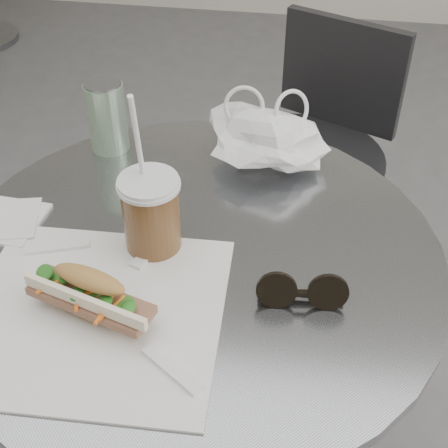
# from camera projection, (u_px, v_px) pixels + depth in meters

# --- Properties ---
(cafe_table) EXTENTS (0.76, 0.76, 0.74)m
(cafe_table) POSITION_uv_depth(u_px,v_px,m) (199.00, 363.00, 1.12)
(cafe_table) COLOR slate
(cafe_table) RESTS_ON ground
(chair_far) EXTENTS (0.44, 0.47, 0.79)m
(chair_far) POSITION_uv_depth(u_px,v_px,m) (306.00, 194.00, 1.69)
(chair_far) COLOR #2C2C2E
(chair_far) RESTS_ON ground
(sandwich_paper) EXTENTS (0.36, 0.34, 0.00)m
(sandwich_paper) POSITION_uv_depth(u_px,v_px,m) (95.00, 313.00, 0.85)
(sandwich_paper) COLOR white
(sandwich_paper) RESTS_ON cafe_table
(banh_mi) EXTENTS (0.23, 0.14, 0.07)m
(banh_mi) POSITION_uv_depth(u_px,v_px,m) (91.00, 296.00, 0.82)
(banh_mi) COLOR #B37B43
(banh_mi) RESTS_ON sandwich_paper
(iced_coffee) EXTENTS (0.09, 0.09, 0.27)m
(iced_coffee) POSITION_uv_depth(u_px,v_px,m) (151.00, 213.00, 0.91)
(iced_coffee) COLOR brown
(iced_coffee) RESTS_ON cafe_table
(sunglasses) EXTENTS (0.13, 0.04, 0.06)m
(sunglasses) POSITION_uv_depth(u_px,v_px,m) (302.00, 293.00, 0.85)
(sunglasses) COLOR black
(sunglasses) RESTS_ON cafe_table
(plastic_bag) EXTENTS (0.24, 0.22, 0.10)m
(plastic_bag) POSITION_uv_depth(u_px,v_px,m) (265.00, 140.00, 1.09)
(plastic_bag) COLOR white
(plastic_bag) RESTS_ON cafe_table
(napkin_stack) EXTENTS (0.12, 0.12, 0.01)m
(napkin_stack) POSITION_uv_depth(u_px,v_px,m) (6.00, 220.00, 1.00)
(napkin_stack) COLOR white
(napkin_stack) RESTS_ON cafe_table
(drink_can) EXTENTS (0.07, 0.07, 0.13)m
(drink_can) POSITION_uv_depth(u_px,v_px,m) (107.00, 116.00, 1.12)
(drink_can) COLOR #528E53
(drink_can) RESTS_ON cafe_table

